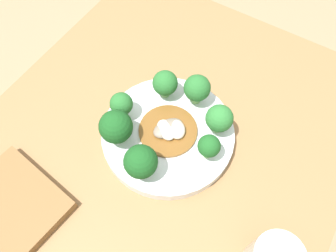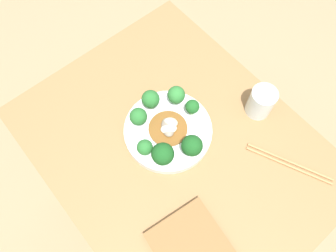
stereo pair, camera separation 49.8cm
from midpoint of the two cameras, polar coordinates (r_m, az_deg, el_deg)
name	(u,v)px [view 2 (the right image)]	position (r m, az deg, el deg)	size (l,w,h in m)	color
ground_plane	(173,201)	(1.50, -4.60, -17.14)	(8.00, 8.00, 0.00)	#9E8460
table	(174,181)	(1.12, -6.07, -14.57)	(0.86, 0.68, 0.77)	olive
plate	(168,131)	(0.75, -10.61, -6.17)	(0.25, 0.25, 0.02)	silver
broccoli_east	(192,146)	(0.67, -6.53, -10.21)	(0.06, 0.06, 0.07)	#89B76B
broccoli_south	(145,148)	(0.70, -16.70, -10.17)	(0.04, 0.04, 0.06)	#7AAD5B
broccoli_southwest	(138,117)	(0.73, -17.38, -3.27)	(0.05, 0.05, 0.06)	#70A356
broccoli_north	(192,107)	(0.72, -5.60, -1.14)	(0.04, 0.04, 0.06)	#7AAD5B
broccoli_west	(151,99)	(0.74, -14.56, 0.57)	(0.05, 0.05, 0.07)	#7AAD5B
broccoli_northwest	(176,95)	(0.74, -8.93, 1.58)	(0.05, 0.05, 0.06)	#89B76B
broccoli_southeast	(163,154)	(0.68, -13.14, -11.91)	(0.06, 0.06, 0.07)	#7AAD5B
stirfry_center	(168,127)	(0.73, -10.76, -5.57)	(0.11, 0.11, 0.02)	brown
drinking_glass	(261,102)	(0.75, 9.82, 0.07)	(0.07, 0.07, 0.09)	silver
chopsticks	(289,164)	(0.75, 15.53, -13.18)	(0.23, 0.12, 0.01)	#AD7F4C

